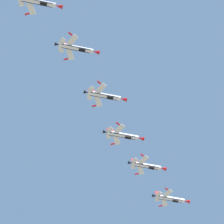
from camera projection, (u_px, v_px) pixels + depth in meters
fighter_jet_lead at (171, 199)px, 180.53m from camera, size 13.62×11.92×4.35m
fighter_jet_left_wing at (147, 166)px, 177.22m from camera, size 13.62×11.93×4.35m
fighter_jet_right_wing at (123, 135)px, 164.99m from camera, size 13.62×11.92×4.35m
fighter_jet_left_outer at (105, 96)px, 157.95m from camera, size 13.62×11.93×4.37m
fighter_jet_right_outer at (77, 48)px, 152.94m from camera, size 13.62×11.93×4.36m
fighter_jet_trail_slot at (38, 2)px, 142.73m from camera, size 13.62×11.93×4.35m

